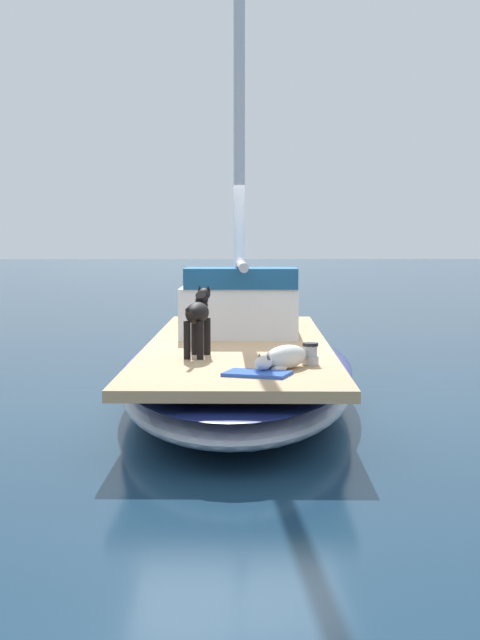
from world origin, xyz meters
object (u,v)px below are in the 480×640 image
at_px(dog_black, 198,315).
at_px(deck_towel, 257,374).
at_px(sailboat_main, 238,370).
at_px(deck_winch, 310,355).
at_px(dog_white, 284,358).

distance_m(dog_black, deck_towel, 1.45).
xyz_separation_m(sailboat_main, dog_black, (-0.43, -1.21, 0.75)).
bearing_deg(deck_winch, sailboat_main, 109.43).
relative_size(sailboat_main, dog_black, 7.83).
height_order(dog_white, dog_black, dog_black).
xyz_separation_m(dog_black, deck_winch, (1.08, -0.63, -0.32)).
relative_size(dog_white, deck_towel, 1.46).
xyz_separation_m(dog_white, dog_black, (-0.80, 0.92, 0.32)).
distance_m(dog_white, deck_towel, 0.45).
bearing_deg(sailboat_main, dog_black, -109.48).
relative_size(dog_white, deck_winch, 3.91).
relative_size(dog_black, deck_towel, 1.67).
bearing_deg(deck_winch, dog_white, -133.76).
xyz_separation_m(sailboat_main, deck_winch, (0.65, -1.85, 0.42)).
height_order(sailboat_main, dog_white, dog_white).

